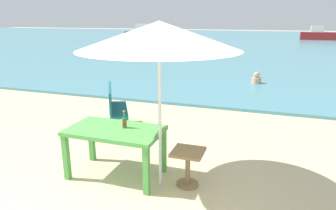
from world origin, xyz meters
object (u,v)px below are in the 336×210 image
Objects in this scene: picnic_table_green at (115,136)px; boat_barge at (320,35)px; swimmer_person at (256,79)px; bench_teal_center at (115,106)px; boat_tanker at (147,35)px; beer_bottle_amber at (124,122)px; side_table_wood at (188,163)px; patio_umbrella at (159,36)px.

picnic_table_green is 32.97m from boat_barge.
boat_barge is (4.91, 24.90, 0.34)m from swimmer_person.
boat_tanker reaches higher than bench_teal_center.
bench_teal_center is 0.27× the size of boat_tanker.
swimmer_person is 25.38m from boat_barge.
picnic_table_green is at bearing -101.44° from boat_barge.
boat_barge is (6.42, 32.23, -0.27)m from beer_bottle_amber.
picnic_table_green reaches higher than side_table_wood.
beer_bottle_amber is at bearing 164.98° from patio_umbrella.
bench_teal_center is at bearing 122.64° from beer_bottle_amber.
side_table_wood is (0.36, 0.15, -1.76)m from patio_umbrella.
beer_bottle_amber is at bearing 35.55° from picnic_table_green.
swimmer_person is (0.89, 7.50, -1.88)m from patio_umbrella.
bench_teal_center is 2.98× the size of swimmer_person.
picnic_table_green is at bearing 173.67° from patio_umbrella.
picnic_table_green is at bearing -102.41° from swimmer_person.
boat_barge is at bearing 24.84° from boat_tanker.
patio_umbrella reaches higher than beer_bottle_amber.
beer_bottle_amber is 32.86m from boat_barge.
boat_barge is (7.50, 30.54, 0.04)m from bench_teal_center.
boat_barge is at bearing 78.73° from beer_bottle_amber.
bench_teal_center is (-0.96, 1.78, -0.11)m from picnic_table_green.
bench_teal_center reaches higher than side_table_wood.
patio_umbrella is 5.61× the size of swimmer_person.
swimmer_person is at bearing 83.25° from patio_umbrella.
picnic_table_green is 0.25m from beer_bottle_amber.
beer_bottle_amber reaches higher than bench_teal_center.
patio_umbrella is at bearing -6.33° from picnic_table_green.
bench_teal_center is 6.21m from swimmer_person.
beer_bottle_amber is 0.06× the size of boat_tanker.
patio_umbrella is 32.95m from boat_barge.
patio_umbrella reaches higher than boat_barge.
bench_teal_center is (-1.71, 1.86, -1.58)m from patio_umbrella.
picnic_table_green is at bearing -68.38° from boat_tanker.
side_table_wood is at bearing -39.47° from bench_teal_center.
swimmer_person is 0.11× the size of boat_barge.
picnic_table_green is 0.61× the size of patio_umbrella.
boat_barge is 0.85× the size of boat_tanker.
patio_umbrella is 1.81m from side_table_wood.
boat_barge reaches higher than bench_teal_center.
boat_barge reaches higher than side_table_wood.
beer_bottle_amber is at bearing -68.08° from boat_tanker.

